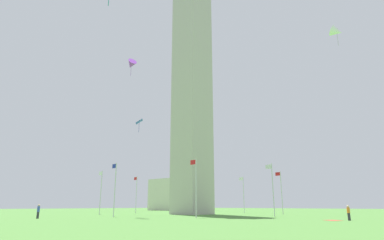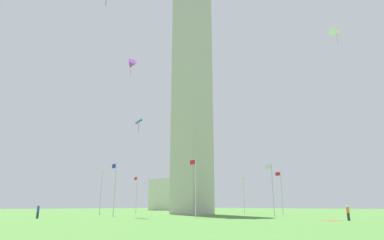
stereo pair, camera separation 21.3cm
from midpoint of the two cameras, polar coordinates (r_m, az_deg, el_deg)
ground_plane at (r=62.02m, az=0.10°, el=-16.30°), size 260.00×260.00×0.00m
obelisk_monument at (r=67.05m, az=0.09°, el=7.59°), size 5.98×5.98×54.33m
flagpole_n at (r=74.74m, az=-9.69°, el=-12.51°), size 1.12×0.14×7.92m
flagpole_ne at (r=63.88m, az=-15.68°, el=-11.82°), size 1.12×0.14×7.92m
flagpole_e at (r=51.10m, az=-13.36°, el=-11.35°), size 1.12×0.14×7.92m
flagpole_se at (r=45.16m, az=0.72°, el=-11.34°), size 1.12×0.14×7.92m
flagpole_s at (r=51.97m, az=14.09°, el=-11.36°), size 1.12×0.14×7.92m
flagpole_sw at (r=64.86m, az=15.55°, el=-11.87°), size 1.12×0.14×7.92m
flagpole_w at (r=75.34m, az=9.16°, el=-12.55°), size 1.12×0.14×7.92m
flagpole_nw at (r=79.04m, az=-0.32°, el=-12.83°), size 1.12×0.14×7.92m
person_orange_shirt at (r=40.66m, az=25.94°, el=-14.51°), size 0.32×0.32×1.64m
person_blue_shirt at (r=47.11m, az=-25.39°, el=-14.34°), size 0.32×0.32×1.75m
kite_purple_delta at (r=60.22m, az=-10.58°, el=9.60°), size 2.40×2.03×3.29m
kite_white_delta at (r=45.25m, az=24.19°, el=14.08°), size 2.03×1.75×2.81m
kite_blue_diamond at (r=48.31m, az=-9.23°, el=-0.35°), size 1.50×1.48×1.95m
distant_building at (r=110.55m, az=-2.12°, el=-12.99°), size 19.21×11.13×10.23m
picnic_blanket_near_first_person at (r=40.54m, az=23.63°, el=-15.90°), size 2.27×2.13×0.01m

